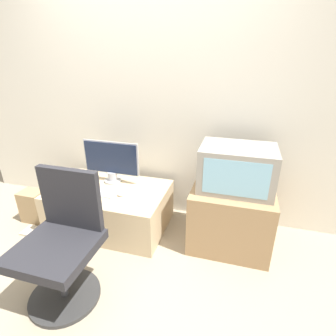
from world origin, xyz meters
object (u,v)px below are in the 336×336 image
(mouse, at_px, (120,194))
(crt_tv, at_px, (237,168))
(main_monitor, at_px, (111,161))
(cardboard_box_lower, at_px, (34,206))
(keyboard, at_px, (97,192))
(book, at_px, (34,232))
(office_chair, at_px, (62,245))

(mouse, height_order, crt_tv, crt_tv)
(main_monitor, relative_size, mouse, 10.39)
(mouse, distance_m, cardboard_box_lower, 1.03)
(keyboard, relative_size, mouse, 6.57)
(crt_tv, bearing_deg, book, -167.75)
(mouse, relative_size, cardboard_box_lower, 0.17)
(main_monitor, bearing_deg, crt_tv, -4.67)
(main_monitor, xyz_separation_m, office_chair, (0.13, -1.01, -0.22))
(crt_tv, bearing_deg, mouse, -171.08)
(keyboard, relative_size, book, 1.75)
(mouse, height_order, book, mouse)
(cardboard_box_lower, bearing_deg, book, -55.94)
(crt_tv, relative_size, office_chair, 0.66)
(cardboard_box_lower, bearing_deg, crt_tv, 5.88)
(cardboard_box_lower, distance_m, book, 0.29)
(main_monitor, distance_m, cardboard_box_lower, 0.97)
(keyboard, relative_size, office_chair, 0.40)
(office_chair, bearing_deg, crt_tv, 39.57)
(keyboard, xyz_separation_m, office_chair, (0.17, -0.75, -0.00))
(crt_tv, height_order, office_chair, crt_tv)
(mouse, bearing_deg, keyboard, -178.59)
(keyboard, bearing_deg, cardboard_box_lower, -176.86)
(keyboard, distance_m, cardboard_box_lower, 0.80)
(mouse, height_order, office_chair, office_chair)
(office_chair, relative_size, book, 4.36)
(office_chair, height_order, cardboard_box_lower, office_chair)
(crt_tv, distance_m, cardboard_box_lower, 2.12)
(mouse, bearing_deg, main_monitor, 128.43)
(keyboard, distance_m, office_chair, 0.76)
(mouse, relative_size, crt_tv, 0.09)
(mouse, bearing_deg, book, -163.89)
(keyboard, bearing_deg, office_chair, -77.44)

